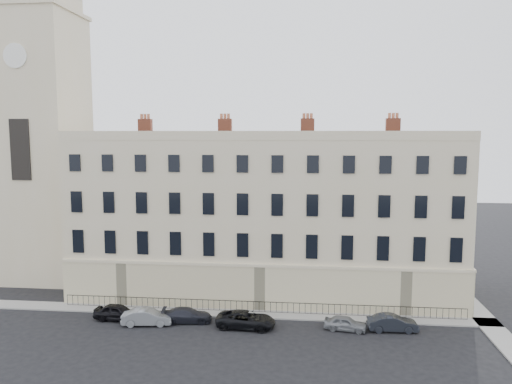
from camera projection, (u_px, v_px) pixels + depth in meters
ground at (331, 342)px, 37.53m from camera, size 160.00×160.00×0.00m
terrace at (266, 216)px, 49.09m from camera, size 36.22×12.22×17.00m
church_tower at (40, 104)px, 52.27m from camera, size 8.00×8.13×44.00m
pavement_terrace at (213, 312)px, 43.49m from camera, size 48.00×2.00×0.12m
pavement_east_return at (476, 310)px, 44.08m from camera, size 2.00×24.00×0.12m
railings at (259, 307)px, 43.42m from camera, size 35.00×0.04×0.96m
car_a at (118, 312)px, 41.79m from camera, size 4.07×1.89×1.35m
car_b at (147, 317)px, 40.75m from camera, size 4.22×1.99×1.34m
car_c at (187, 315)px, 41.36m from camera, size 4.28×2.19×1.19m
car_d at (246, 320)px, 40.16m from camera, size 4.90×2.47×1.33m
car_e at (345, 323)px, 39.63m from camera, size 3.55×1.90×1.15m
car_f at (392, 323)px, 39.48m from camera, size 4.01×1.60×1.30m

